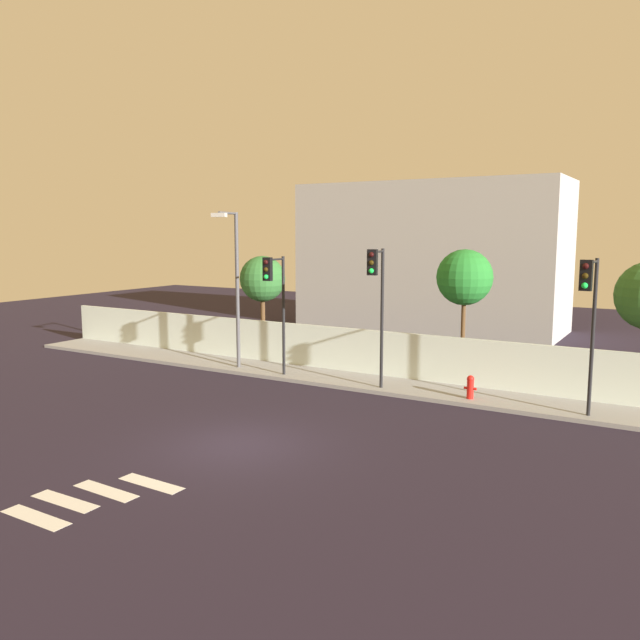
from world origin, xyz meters
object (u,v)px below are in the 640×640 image
at_px(traffic_light_left, 589,304).
at_px(traffic_light_right, 377,289).
at_px(street_lamp_curbside, 235,277).
at_px(fire_hydrant, 470,386).
at_px(roadside_tree_leftmost, 262,279).
at_px(roadside_tree_midleft, 465,278).
at_px(traffic_light_center, 275,290).

distance_m(traffic_light_left, traffic_light_right, 7.09).
height_order(traffic_light_left, street_lamp_curbside, street_lamp_curbside).
relative_size(street_lamp_curbside, fire_hydrant, 7.95).
height_order(fire_hydrant, roadside_tree_leftmost, roadside_tree_leftmost).
distance_m(street_lamp_curbside, roadside_tree_midleft, 9.42).
xyz_separation_m(traffic_light_center, roadside_tree_midleft, (6.34, 3.96, 0.47)).
distance_m(traffic_light_left, roadside_tree_midleft, 6.60).
distance_m(traffic_light_left, traffic_light_center, 11.50).
xyz_separation_m(traffic_light_left, traffic_light_right, (-7.09, 0.14, 0.12)).
bearing_deg(street_lamp_curbside, roadside_tree_leftmost, 106.39).
distance_m(traffic_light_right, street_lamp_curbside, 6.90).
height_order(roadside_tree_leftmost, roadside_tree_midleft, roadside_tree_midleft).
bearing_deg(roadside_tree_leftmost, street_lamp_curbside, -73.61).
bearing_deg(traffic_light_right, traffic_light_left, -1.11).
xyz_separation_m(traffic_light_center, fire_hydrant, (7.69, 0.75, -3.06)).
xyz_separation_m(street_lamp_curbside, roadside_tree_leftmost, (-0.99, 3.36, -0.34)).
xyz_separation_m(traffic_light_left, street_lamp_curbside, (-13.96, 0.73, 0.26)).
xyz_separation_m(traffic_light_left, roadside_tree_midleft, (-5.16, 4.09, 0.34)).
distance_m(traffic_light_right, roadside_tree_midleft, 4.40).
relative_size(traffic_light_left, street_lamp_curbside, 0.76).
xyz_separation_m(fire_hydrant, roadside_tree_midleft, (-1.35, 3.22, 3.53)).
height_order(street_lamp_curbside, fire_hydrant, street_lamp_curbside).
height_order(traffic_light_center, roadside_tree_midleft, roadside_tree_midleft).
height_order(traffic_light_left, roadside_tree_midleft, roadside_tree_midleft).
distance_m(traffic_light_right, roadside_tree_leftmost, 8.80).
bearing_deg(traffic_light_left, street_lamp_curbside, 176.99).
relative_size(traffic_light_right, roadside_tree_midleft, 0.99).
relative_size(street_lamp_curbside, roadside_tree_midleft, 1.25).
distance_m(traffic_light_center, street_lamp_curbside, 2.56).
xyz_separation_m(traffic_light_left, traffic_light_center, (-11.50, 0.13, -0.12)).
bearing_deg(fire_hydrant, traffic_light_left, -12.92).
height_order(traffic_light_center, traffic_light_right, traffic_light_right).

